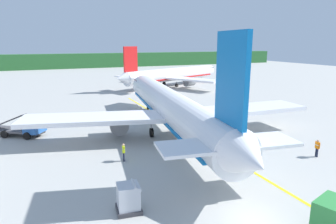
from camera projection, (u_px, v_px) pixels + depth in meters
ground at (102, 98)px, 61.99m from camera, size 240.00×320.00×0.20m
distant_treeline at (66, 61)px, 130.64m from camera, size 216.00×6.00×6.29m
airliner_foreground at (170, 107)px, 37.00m from camera, size 34.52×41.65×11.90m
airliner_mid_apron at (172, 75)px, 77.97m from camera, size 34.16×28.73×10.23m
service_truck_fuel at (25, 127)px, 36.22m from camera, size 6.77×5.70×2.77m
cargo_container_near at (129, 198)px, 20.10m from camera, size 1.80×1.80×2.04m
crew_marshaller at (317, 147)px, 29.73m from camera, size 0.28×0.63×1.77m
crew_loader_left at (124, 151)px, 28.65m from camera, size 0.29×0.62×1.76m
apron_guide_line at (202, 141)px, 34.56m from camera, size 0.30×60.00×0.01m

